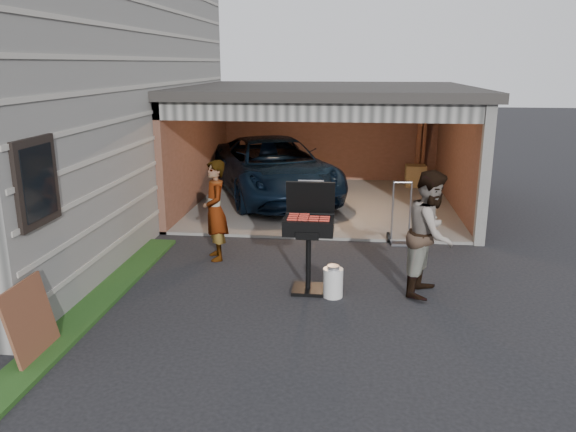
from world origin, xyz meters
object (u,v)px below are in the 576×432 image
object	(u,v)px
minivan	(273,170)
man	(431,233)
hand_truck	(401,232)
woman	(215,211)
bbq_grill	(309,229)
propane_tank	(333,283)
plywood_panel	(30,321)

from	to	relation	value
minivan	man	xyz separation A→B (m)	(3.20, -5.87, 0.20)
man	hand_truck	distance (m)	2.57
minivan	woman	world-z (taller)	woman
woman	minivan	bearing A→B (deg)	151.85
woman	bbq_grill	world-z (taller)	woman
minivan	bbq_grill	size ratio (longest dim) A/B	3.25
minivan	propane_tank	bearing A→B (deg)	-96.85
minivan	plywood_panel	size ratio (longest dim) A/B	5.71
bbq_grill	man	bearing A→B (deg)	3.36
man	woman	bearing A→B (deg)	91.80
hand_truck	plywood_panel	bearing A→B (deg)	-138.99
propane_tank	plywood_panel	bearing A→B (deg)	-147.74
man	propane_tank	world-z (taller)	man
woman	propane_tank	size ratio (longest dim) A/B	4.02
plywood_panel	hand_truck	world-z (taller)	hand_truck
minivan	propane_tank	xyz separation A→B (m)	(1.77, -6.19, -0.53)
plywood_panel	man	bearing A→B (deg)	27.09
minivan	propane_tank	distance (m)	6.46
man	hand_truck	xyz separation A→B (m)	(-0.21, 2.46, -0.72)
plywood_panel	hand_truck	xyz separation A→B (m)	(4.73, 4.98, -0.23)
minivan	woman	xyz separation A→B (m)	(-0.38, -4.70, 0.14)
bbq_grill	hand_truck	world-z (taller)	bbq_grill
propane_tank	plywood_panel	xyz separation A→B (m)	(-3.51, -2.21, 0.25)
plywood_panel	propane_tank	bearing A→B (deg)	32.26
propane_tank	plywood_panel	distance (m)	4.16
man	plywood_panel	distance (m)	5.57
hand_truck	propane_tank	bearing A→B (deg)	-119.32
minivan	hand_truck	bearing A→B (deg)	-71.59
woman	man	distance (m)	3.77
propane_tank	bbq_grill	bearing A→B (deg)	152.15
woman	propane_tank	xyz separation A→B (m)	(2.15, -1.49, -0.67)
propane_tank	man	bearing A→B (deg)	12.30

